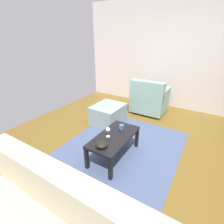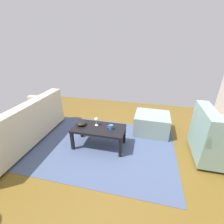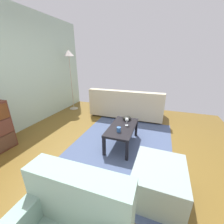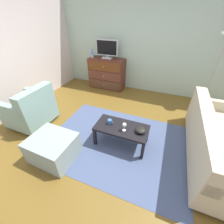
# 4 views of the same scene
# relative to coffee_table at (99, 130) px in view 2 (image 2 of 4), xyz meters

# --- Properties ---
(ground_plane) EXTENTS (5.41, 5.10, 0.05)m
(ground_plane) POSITION_rel_coffee_table_xyz_m (-0.28, 0.20, -0.37)
(ground_plane) COLOR brown
(area_rug) EXTENTS (2.60, 1.90, 0.01)m
(area_rug) POSITION_rel_coffee_table_xyz_m (-0.08, -0.00, -0.34)
(area_rug) COLOR #435274
(area_rug) RESTS_ON ground_plane
(coffee_table) EXTENTS (0.94, 0.47, 0.40)m
(coffee_table) POSITION_rel_coffee_table_xyz_m (0.00, 0.00, 0.00)
(coffee_table) COLOR black
(coffee_table) RESTS_ON ground_plane
(wine_glass) EXTENTS (0.07, 0.07, 0.16)m
(wine_glass) POSITION_rel_coffee_table_xyz_m (0.07, -0.07, 0.17)
(wine_glass) COLOR silver
(wine_glass) RESTS_ON coffee_table
(mug) EXTENTS (0.11, 0.08, 0.08)m
(mug) POSITION_rel_coffee_table_xyz_m (-0.23, 0.01, 0.10)
(mug) COLOR #3561A3
(mug) RESTS_ON coffee_table
(bowl_decorative) EXTENTS (0.18, 0.18, 0.08)m
(bowl_decorative) POSITION_rel_coffee_table_xyz_m (0.33, -0.01, 0.09)
(bowl_decorative) COLOR black
(bowl_decorative) RESTS_ON coffee_table
(couch_large) EXTENTS (0.85, 2.07, 0.81)m
(couch_large) POSITION_rel_coffee_table_xyz_m (1.51, 0.28, -0.03)
(couch_large) COLOR #332319
(couch_large) RESTS_ON ground_plane
(armchair) EXTENTS (0.80, 0.81, 0.87)m
(armchair) POSITION_rel_coffee_table_xyz_m (-1.99, -0.14, 0.01)
(armchair) COLOR #332319
(armchair) RESTS_ON ground_plane
(ottoman) EXTENTS (0.72, 0.62, 0.42)m
(ottoman) POSITION_rel_coffee_table_xyz_m (-0.94, -0.72, -0.13)
(ottoman) COLOR gray
(ottoman) RESTS_ON ground_plane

